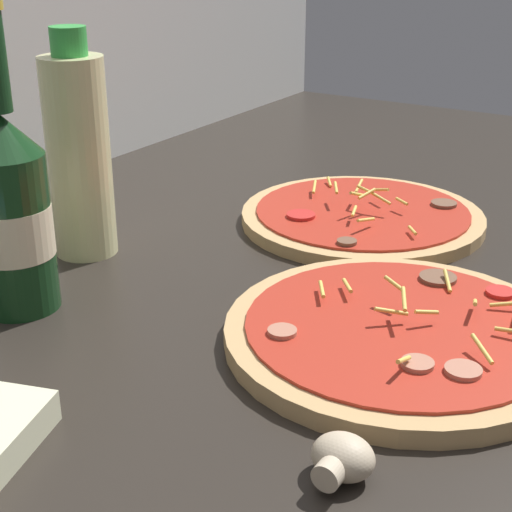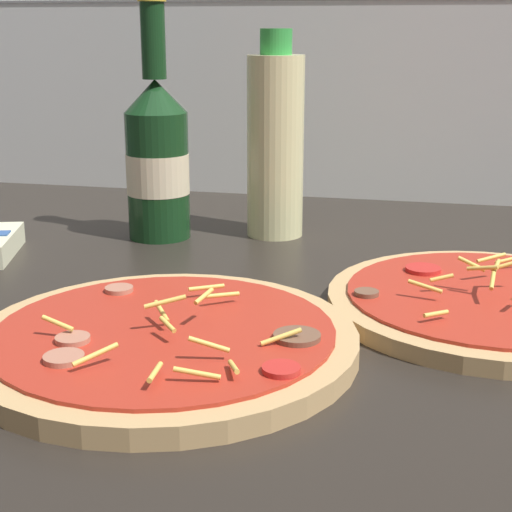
# 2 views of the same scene
# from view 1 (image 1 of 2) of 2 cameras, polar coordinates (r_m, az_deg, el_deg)

# --- Properties ---
(counter_slab) EXTENTS (1.60, 0.90, 0.03)m
(counter_slab) POSITION_cam_1_polar(r_m,az_deg,el_deg) (0.83, 4.24, -1.38)
(counter_slab) COLOR #28231E
(counter_slab) RESTS_ON ground
(pizza_near) EXTENTS (0.30, 0.30, 0.05)m
(pizza_near) POSITION_cam_1_polar(r_m,az_deg,el_deg) (0.68, 10.33, -5.57)
(pizza_near) COLOR tan
(pizza_near) RESTS_ON counter_slab
(pizza_far) EXTENTS (0.29, 0.29, 0.05)m
(pizza_far) POSITION_cam_1_polar(r_m,az_deg,el_deg) (0.94, 7.72, 2.86)
(pizza_far) COLOR tan
(pizza_far) RESTS_ON counter_slab
(beer_bottle) EXTENTS (0.07, 0.07, 0.27)m
(beer_bottle) POSITION_cam_1_polar(r_m,az_deg,el_deg) (0.73, -17.49, 3.27)
(beer_bottle) COLOR #143819
(beer_bottle) RESTS_ON counter_slab
(oil_bottle) EXTENTS (0.07, 0.07, 0.24)m
(oil_bottle) POSITION_cam_1_polar(r_m,az_deg,el_deg) (0.84, -12.77, 7.24)
(oil_bottle) COLOR beige
(oil_bottle) RESTS_ON counter_slab
(mushroom_left) EXTENTS (0.04, 0.04, 0.03)m
(mushroom_left) POSITION_cam_1_polar(r_m,az_deg,el_deg) (0.52, 6.24, -14.45)
(mushroom_left) COLOR beige
(mushroom_left) RESTS_ON counter_slab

